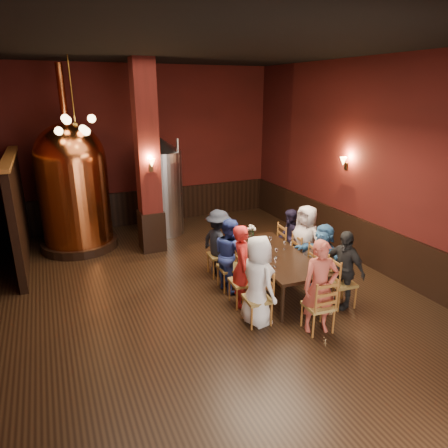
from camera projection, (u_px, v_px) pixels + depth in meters
name	position (u px, v px, depth m)	size (l,w,h in m)	color
room	(202.00, 183.00, 7.06)	(10.00, 10.02, 4.50)	black
wainscot_right	(365.00, 242.00, 9.14)	(0.08, 9.90, 1.00)	black
wainscot_back	(144.00, 207.00, 11.91)	(7.90, 0.08, 1.00)	black
column	(147.00, 160.00, 9.36)	(0.58, 0.58, 4.50)	#4A1210
partition	(18.00, 213.00, 8.93)	(0.22, 3.50, 2.40)	black
pendant_cluster	(75.00, 125.00, 8.60)	(0.90, 0.90, 1.70)	#A57226
sconce_wall	(346.00, 163.00, 9.27)	(0.20, 0.20, 0.36)	black
sconce_column	(151.00, 164.00, 9.12)	(0.20, 0.20, 0.36)	black
dining_table	(276.00, 257.00, 7.85)	(1.17, 2.47, 0.75)	black
chair_0	(257.00, 298.00, 6.76)	(0.46, 0.46, 0.92)	#9A5C27
person_0	(258.00, 281.00, 6.65)	(0.77, 0.50, 1.58)	white
chair_1	(242.00, 281.00, 7.35)	(0.46, 0.46, 0.92)	#9A5C27
person_1	(243.00, 266.00, 7.25)	(0.57, 0.37, 1.55)	red
chair_2	(230.00, 267.00, 7.94)	(0.46, 0.46, 0.92)	#9A5C27
person_2	(230.00, 254.00, 7.85)	(0.72, 0.35, 1.48)	navy
chair_3	(219.00, 255.00, 8.54)	(0.46, 0.46, 0.92)	#9A5C27
person_3	(219.00, 243.00, 8.45)	(0.94, 0.54, 1.46)	#1D212C
chair_4	(342.00, 283.00, 7.31)	(0.46, 0.46, 0.92)	#9A5C27
person_4	(343.00, 269.00, 7.22)	(0.86, 0.36, 1.47)	black
chair_5	(322.00, 268.00, 7.90)	(0.46, 0.46, 0.92)	#9A5C27
person_5	(322.00, 257.00, 7.83)	(1.28, 0.41, 1.38)	#326296
chair_6	(304.00, 256.00, 8.49)	(0.46, 0.46, 0.92)	#9A5C27
person_6	(305.00, 242.00, 8.39)	(0.77, 0.50, 1.57)	beige
chair_7	(289.00, 245.00, 9.09)	(0.46, 0.46, 0.92)	#9A5C27
person_7	(289.00, 237.00, 9.03)	(0.63, 0.31, 1.29)	black
chair_8	(318.00, 305.00, 6.54)	(0.46, 0.46, 0.92)	#9A5C27
person_8	(320.00, 287.00, 6.44)	(0.58, 0.38, 1.59)	#AD4839
copper_kettle	(73.00, 186.00, 9.70)	(2.12, 2.12, 4.39)	black
steel_vessel	(162.00, 187.00, 10.83)	(1.13, 1.13, 2.64)	#B2B2B7
rose_vase	(252.00, 230.00, 8.55)	(0.19, 0.19, 0.33)	white
wine_glass_0	(269.00, 256.00, 7.54)	(0.07, 0.07, 0.17)	white
wine_glass_1	(276.00, 253.00, 7.68)	(0.07, 0.07, 0.17)	white
wine_glass_2	(275.00, 262.00, 7.25)	(0.07, 0.07, 0.17)	white
wine_glass_3	(261.00, 245.00, 8.06)	(0.07, 0.07, 0.17)	white
wine_glass_4	(285.00, 245.00, 8.05)	(0.07, 0.07, 0.17)	white
wine_glass_5	(248.00, 239.00, 8.39)	(0.07, 0.07, 0.17)	white
wine_glass_6	(270.00, 241.00, 8.28)	(0.07, 0.07, 0.17)	white
wine_glass_7	(263.00, 246.00, 8.01)	(0.07, 0.07, 0.17)	white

